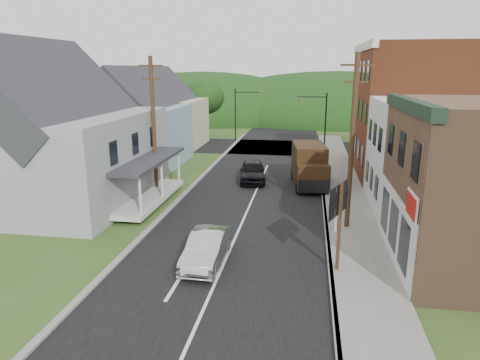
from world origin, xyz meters
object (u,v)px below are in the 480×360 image
at_px(silver_sedan, 207,248).
at_px(dark_sedan, 253,171).
at_px(delivery_van, 309,166).
at_px(route_sign_cluster, 339,214).
at_px(warning_sign, 347,194).

height_order(silver_sedan, dark_sedan, dark_sedan).
bearing_deg(delivery_van, route_sign_cluster, -92.15).
bearing_deg(warning_sign, delivery_van, 91.47).
height_order(delivery_van, warning_sign, delivery_van).
xyz_separation_m(delivery_van, warning_sign, (2.00, -7.76, 0.25)).
bearing_deg(dark_sedan, delivery_van, -17.10).
distance_m(delivery_van, route_sign_cluster, 13.52).
bearing_deg(delivery_van, warning_sign, -82.68).
bearing_deg(silver_sedan, dark_sedan, 90.28).
height_order(dark_sedan, route_sign_cluster, route_sign_cluster).
bearing_deg(dark_sedan, warning_sign, -61.55).
distance_m(dark_sedan, route_sign_cluster, 15.20).
bearing_deg(silver_sedan, warning_sign, 42.81).
height_order(dark_sedan, warning_sign, warning_sign).
bearing_deg(silver_sedan, route_sign_cluster, 1.00).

